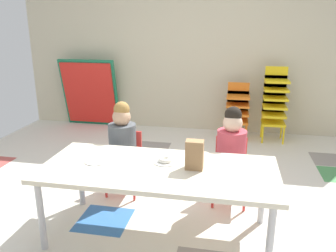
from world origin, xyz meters
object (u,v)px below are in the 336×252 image
paper_bag_brown (195,155)px  craft_table (159,173)px  folded_activity_table (90,93)px  donut_powdered_on_plate (165,159)px  kid_chair_orange_stack (237,107)px  paper_plate_near_edge (165,162)px  seated_child_near_camera (123,140)px  seated_child_middle_seat (231,147)px  kid_chair_yellow_stack (275,101)px  paper_plate_center_table (97,161)px

paper_bag_brown → craft_table: bearing=-174.4°
folded_activity_table → donut_powdered_on_plate: bearing=-56.1°
kid_chair_orange_stack → paper_plate_near_edge: (-0.56, -2.45, 0.13)m
seated_child_near_camera → paper_plate_near_edge: bearing=-45.2°
craft_table → seated_child_middle_seat: size_ratio=1.92×
seated_child_near_camera → paper_plate_near_edge: (0.52, -0.52, 0.03)m
folded_activity_table → donut_powdered_on_plate: (1.76, -2.62, 0.07)m
seated_child_middle_seat → paper_bag_brown: seated_child_middle_seat is taller
kid_chair_yellow_stack → folded_activity_table: bearing=176.5°
paper_bag_brown → donut_powdered_on_plate: size_ratio=1.97×
seated_child_middle_seat → donut_powdered_on_plate: size_ratio=8.24×
kid_chair_yellow_stack → paper_plate_center_table: size_ratio=5.78×
paper_bag_brown → paper_plate_near_edge: paper_bag_brown is taller
seated_child_near_camera → kid_chair_orange_stack: seated_child_near_camera is taller
kid_chair_yellow_stack → paper_plate_center_table: (-1.59, -2.54, 0.01)m
paper_plate_near_edge → craft_table: bearing=-108.1°
kid_chair_yellow_stack → folded_activity_table: (-2.83, 0.17, -0.04)m
seated_child_near_camera → folded_activity_table: size_ratio=0.84×
craft_table → kid_chair_orange_stack: (0.59, 2.55, -0.08)m
paper_bag_brown → paper_plate_center_table: size_ratio=1.22×
seated_child_near_camera → folded_activity_table: (-1.25, 2.10, -0.02)m
seated_child_middle_seat → kid_chair_yellow_stack: 2.01m
seated_child_middle_seat → kid_chair_yellow_stack: kid_chair_yellow_stack is taller
seated_child_near_camera → donut_powdered_on_plate: bearing=-45.2°
kid_chair_orange_stack → paper_plate_near_edge: bearing=-102.9°
paper_plate_near_edge → paper_plate_center_table: (-0.53, -0.09, 0.00)m
folded_activity_table → paper_plate_near_edge: bearing=-56.1°
kid_chair_orange_stack → folded_activity_table: 2.33m
kid_chair_orange_stack → folded_activity_table: (-2.32, 0.17, 0.08)m
seated_child_middle_seat → donut_powdered_on_plate: 0.72m
paper_plate_near_edge → donut_powdered_on_plate: bearing=90.0°
kid_chair_yellow_stack → paper_plate_center_table: kid_chair_yellow_stack is taller
paper_plate_center_table → donut_powdered_on_plate: size_ratio=1.62×
kid_chair_yellow_stack → paper_bag_brown: bearing=-108.2°
kid_chair_orange_stack → paper_bag_brown: 2.55m
kid_chair_yellow_stack → paper_bag_brown: size_ratio=4.73×
paper_plate_center_table → paper_bag_brown: bearing=1.0°
craft_table → paper_bag_brown: bearing=5.6°
folded_activity_table → donut_powdered_on_plate: 3.16m
seated_child_near_camera → paper_bag_brown: 0.97m
paper_bag_brown → paper_plate_near_edge: 0.27m
folded_activity_table → paper_plate_near_edge: size_ratio=6.04×
kid_chair_orange_stack → donut_powdered_on_plate: 2.52m
folded_activity_table → paper_plate_near_edge: folded_activity_table is taller
folded_activity_table → donut_powdered_on_plate: size_ratio=9.75×
paper_plate_near_edge → paper_bag_brown: bearing=-17.4°
folded_activity_table → paper_bag_brown: folded_activity_table is taller
kid_chair_yellow_stack → paper_plate_near_edge: 2.67m
kid_chair_orange_stack → paper_plate_center_table: 2.76m
kid_chair_yellow_stack → folded_activity_table: folded_activity_table is taller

